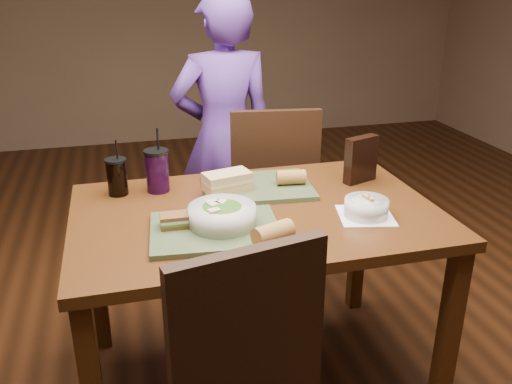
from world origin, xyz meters
The scene contains 15 objects.
ground centered at (0.00, 0.00, 0.00)m, with size 6.00×6.00×0.00m, color #381C0B.
dining_table centered at (0.00, 0.00, 0.66)m, with size 1.30×0.85×0.75m.
chair_far centered at (0.25, 0.68, 0.54)m, with size 0.47×0.48×0.97m.
diner centered at (0.08, 0.94, 0.74)m, with size 0.54×0.36×1.49m, color #563085.
tray_near centered at (-0.18, -0.14, 0.76)m, with size 0.42×0.32×0.02m, color #3E4F2C.
tray_far centered at (0.06, 0.20, 0.76)m, with size 0.42×0.32×0.02m, color #3E4F2C.
salad_bowl centered at (-0.15, -0.12, 0.81)m, with size 0.22×0.22×0.07m.
soup_bowl centered at (0.36, -0.15, 0.78)m, with size 0.22×0.22×0.07m.
sandwich_near centered at (-0.30, -0.10, 0.79)m, with size 0.10×0.07×0.04m.
sandwich_far centered at (-0.07, 0.17, 0.80)m, with size 0.19×0.13×0.07m.
baguette_near centered at (-0.02, -0.29, 0.80)m, with size 0.06×0.06×0.13m, color #AD7533.
baguette_far centered at (0.19, 0.17, 0.80)m, with size 0.06×0.06×0.11m, color #AD7533.
cup_cola centered at (-0.47, 0.28, 0.82)m, with size 0.08×0.08×0.22m.
cup_berry centered at (-0.32, 0.28, 0.83)m, with size 0.09×0.09×0.26m.
chip_bag centered at (0.48, 0.17, 0.84)m, with size 0.14×0.04×0.19m, color black.
Camera 1 is at (-0.45, -1.72, 1.55)m, focal length 38.00 mm.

